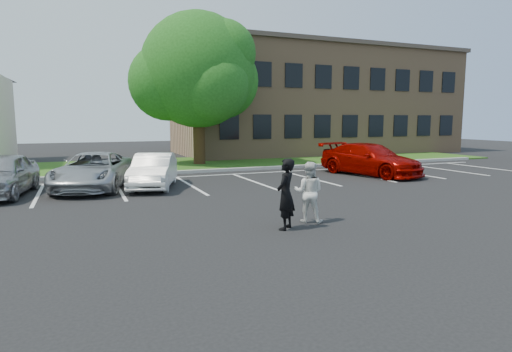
{
  "coord_description": "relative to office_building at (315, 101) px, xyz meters",
  "views": [
    {
      "loc": [
        -4.18,
        -9.04,
        2.7
      ],
      "look_at": [
        0.0,
        1.0,
        1.25
      ],
      "focal_mm": 30.0,
      "sensor_mm": 36.0,
      "label": 1
    }
  ],
  "objects": [
    {
      "name": "car_silver_west",
      "position": [
        -20.76,
        -13.78,
        -3.4
      ],
      "size": [
        2.46,
        4.68,
        1.52
      ],
      "primitive_type": "imported",
      "rotation": [
        0.0,
        0.0,
        -0.16
      ],
      "color": "#9C9CA1",
      "rests_on": "ground"
    },
    {
      "name": "car_red_compact",
      "position": [
        -5.13,
        -14.12,
        -3.39
      ],
      "size": [
        3.42,
        5.65,
        1.53
      ],
      "primitive_type": "imported",
      "rotation": [
        0.0,
        0.0,
        0.26
      ],
      "color": "#8E0400",
      "rests_on": "ground"
    },
    {
      "name": "car_white_sedan",
      "position": [
        -15.47,
        -13.98,
        -3.48
      ],
      "size": [
        2.62,
        4.34,
        1.35
      ],
      "primitive_type": "imported",
      "rotation": [
        0.0,
        0.0,
        -0.31
      ],
      "color": "white",
      "rests_on": "ground"
    },
    {
      "name": "car_silver_minivan",
      "position": [
        -17.67,
        -13.42,
        -3.45
      ],
      "size": [
        3.74,
        5.56,
        1.41
      ],
      "primitive_type": "imported",
      "rotation": [
        0.0,
        0.0,
        -0.3
      ],
      "color": "#A9ABB1",
      "rests_on": "ground"
    },
    {
      "name": "stall_lines",
      "position": [
        -12.6,
        -13.04,
        -4.15
      ],
      "size": [
        34.0,
        5.36,
        0.01
      ],
      "color": "silver",
      "rests_on": "ground"
    },
    {
      "name": "office_building",
      "position": [
        0.0,
        0.0,
        0.0
      ],
      "size": [
        22.4,
        10.4,
        8.3
      ],
      "color": "#A17958",
      "rests_on": "ground"
    },
    {
      "name": "curb",
      "position": [
        -14.0,
        -9.99,
        -4.08
      ],
      "size": [
        40.0,
        0.3,
        0.15
      ],
      "primitive_type": "cube",
      "color": "#969691",
      "rests_on": "ground"
    },
    {
      "name": "man_white_shirt",
      "position": [
        -12.66,
        -21.37,
        -3.36
      ],
      "size": [
        0.99,
        0.95,
        1.6
      ],
      "primitive_type": "imported",
      "rotation": [
        0.0,
        0.0,
        2.5
      ],
      "color": "silver",
      "rests_on": "ground"
    },
    {
      "name": "grass_strip",
      "position": [
        -14.0,
        -5.99,
        -4.12
      ],
      "size": [
        44.0,
        8.0,
        0.08
      ],
      "primitive_type": "cube",
      "color": "#194A0E",
      "rests_on": "ground"
    },
    {
      "name": "man_black_suit",
      "position": [
        -13.55,
        -21.81,
        -3.28
      ],
      "size": [
        0.75,
        0.75,
        1.76
      ],
      "primitive_type": "imported",
      "rotation": [
        0.0,
        0.0,
        3.91
      ],
      "color": "black",
      "rests_on": "ground"
    },
    {
      "name": "ground_plane",
      "position": [
        -14.0,
        -21.99,
        -4.16
      ],
      "size": [
        90.0,
        90.0,
        0.0
      ],
      "primitive_type": "plane",
      "color": "black",
      "rests_on": "ground"
    },
    {
      "name": "tree",
      "position": [
        -11.49,
        -6.35,
        1.19
      ],
      "size": [
        7.8,
        7.2,
        8.8
      ],
      "color": "black",
      "rests_on": "ground"
    }
  ]
}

